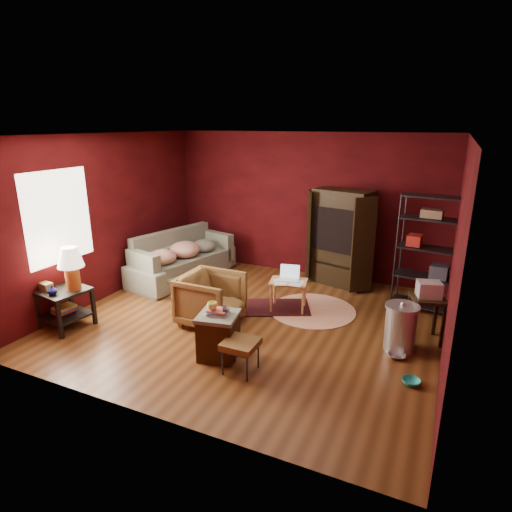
{
  "coord_description": "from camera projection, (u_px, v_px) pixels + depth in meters",
  "views": [
    {
      "loc": [
        2.62,
        -5.49,
        2.95
      ],
      "look_at": [
        0.0,
        0.2,
        1.0
      ],
      "focal_mm": 30.0,
      "sensor_mm": 36.0,
      "label": 1
    }
  ],
  "objects": [
    {
      "name": "wire_shelving",
      "position": [
        429.0,
        249.0,
        6.76
      ],
      "size": [
        0.97,
        0.51,
        1.9
      ],
      "rotation": [
        0.0,
        0.0,
        -0.12
      ],
      "color": "#292B31",
      "rests_on": "ground"
    },
    {
      "name": "pet_bowl_turquoise",
      "position": [
        412.0,
        377.0,
        5.02
      ],
      "size": [
        0.22,
        0.12,
        0.21
      ],
      "primitive_type": "imported",
      "rotation": [
        0.0,
        0.0,
        -0.26
      ],
      "color": "#26B5AE",
      "rests_on": "ground"
    },
    {
      "name": "laptop_desk",
      "position": [
        289.0,
        284.0,
        6.95
      ],
      "size": [
        0.67,
        0.57,
        0.73
      ],
      "rotation": [
        0.0,
        0.0,
        0.22
      ],
      "color": "#F7B471",
      "rests_on": "ground"
    },
    {
      "name": "vase",
      "position": [
        52.0,
        290.0,
        6.11
      ],
      "size": [
        0.17,
        0.18,
        0.14
      ],
      "primitive_type": "imported",
      "rotation": [
        0.0,
        0.0,
        -0.28
      ],
      "color": "#0D0E43",
      "rests_on": "side_table"
    },
    {
      "name": "pet_bowl_steel",
      "position": [
        397.0,
        350.0,
        5.59
      ],
      "size": [
        0.24,
        0.12,
        0.23
      ],
      "primitive_type": "imported",
      "rotation": [
        0.0,
        0.0,
        0.28
      ],
      "color": "#B4B7BB",
      "rests_on": "ground"
    },
    {
      "name": "mug",
      "position": [
        212.0,
        305.0,
        5.43
      ],
      "size": [
        0.15,
        0.13,
        0.13
      ],
      "primitive_type": "imported",
      "rotation": [
        0.0,
        0.0,
        -0.18
      ],
      "color": "#FFFD7C",
      "rests_on": "hamper"
    },
    {
      "name": "sofa_cushions",
      "position": [
        181.0,
        258.0,
        8.38
      ],
      "size": [
        1.3,
        2.19,
        0.86
      ],
      "rotation": [
        0.0,
        0.0,
        -0.26
      ],
      "color": "slate",
      "rests_on": "sofa"
    },
    {
      "name": "room",
      "position": [
        247.0,
        233.0,
        6.27
      ],
      "size": [
        5.54,
        5.04,
        2.84
      ],
      "color": "brown",
      "rests_on": "ground"
    },
    {
      "name": "rug_round",
      "position": [
        312.0,
        310.0,
        7.04
      ],
      "size": [
        1.59,
        1.59,
        0.01
      ],
      "rotation": [
        0.0,
        0.0,
        0.13
      ],
      "color": "#EDE0C5",
      "rests_on": "ground"
    },
    {
      "name": "trash_can",
      "position": [
        400.0,
        327.0,
        5.73
      ],
      "size": [
        0.46,
        0.46,
        0.7
      ],
      "rotation": [
        0.0,
        0.0,
        0.03
      ],
      "color": "white",
      "rests_on": "ground"
    },
    {
      "name": "sofa",
      "position": [
        183.0,
        256.0,
        8.39
      ],
      "size": [
        1.02,
        2.37,
        0.9
      ],
      "primitive_type": "imported",
      "rotation": [
        0.0,
        0.0,
        1.41
      ],
      "color": "slate",
      "rests_on": "ground"
    },
    {
      "name": "footstool",
      "position": [
        241.0,
        345.0,
        5.21
      ],
      "size": [
        0.41,
        0.41,
        0.42
      ],
      "rotation": [
        0.0,
        0.0,
        0.0
      ],
      "color": "black",
      "rests_on": "ground"
    },
    {
      "name": "hamper",
      "position": [
        218.0,
        335.0,
        5.56
      ],
      "size": [
        0.58,
        0.58,
        0.7
      ],
      "rotation": [
        0.0,
        0.0,
        0.19
      ],
      "color": "#42270F",
      "rests_on": "ground"
    },
    {
      "name": "rug_oriental",
      "position": [
        277.0,
        307.0,
        7.14
      ],
      "size": [
        1.26,
        1.09,
        0.01
      ],
      "rotation": [
        0.0,
        0.0,
        0.43
      ],
      "color": "#481318",
      "rests_on": "ground"
    },
    {
      "name": "small_stand",
      "position": [
        428.0,
        297.0,
        5.89
      ],
      "size": [
        0.55,
        0.55,
        0.88
      ],
      "rotation": [
        0.0,
        0.0,
        0.31
      ],
      "color": "black",
      "rests_on": "ground"
    },
    {
      "name": "tv_armoire",
      "position": [
        341.0,
        236.0,
        7.97
      ],
      "size": [
        1.37,
        0.97,
        1.8
      ],
      "rotation": [
        0.0,
        0.0,
        -0.27
      ],
      "color": "black",
      "rests_on": "ground"
    },
    {
      "name": "armchair",
      "position": [
        211.0,
        297.0,
        6.48
      ],
      "size": [
        0.79,
        0.84,
        0.87
      ],
      "primitive_type": "imported",
      "rotation": [
        0.0,
        0.0,
        1.57
      ],
      "color": "black",
      "rests_on": "ground"
    },
    {
      "name": "side_table",
      "position": [
        67.0,
        280.0,
        6.29
      ],
      "size": [
        0.71,
        0.71,
        1.24
      ],
      "rotation": [
        0.0,
        0.0,
        -0.15
      ],
      "color": "black",
      "rests_on": "ground"
    }
  ]
}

